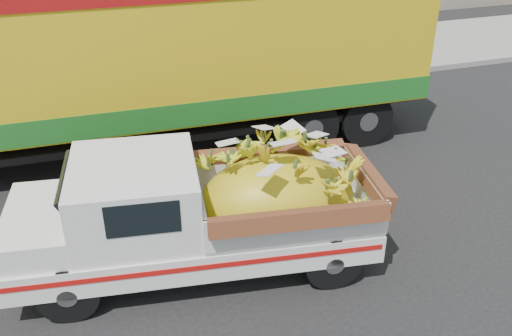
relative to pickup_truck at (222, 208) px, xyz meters
name	(u,v)px	position (x,y,z in m)	size (l,w,h in m)	color
ground	(231,233)	(0.31, 0.68, -0.93)	(100.00, 100.00, 0.00)	black
curb	(163,100)	(0.31, 6.45, -0.86)	(60.00, 0.25, 0.15)	gray
sidewalk	(149,73)	(0.31, 8.55, -0.86)	(60.00, 4.00, 0.14)	gray
pickup_truck	(222,208)	(0.00, 0.00, 0.00)	(5.16, 2.48, 1.74)	black
semi_trailer	(118,50)	(-0.82, 3.99, 1.19)	(12.02, 2.79, 3.80)	black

